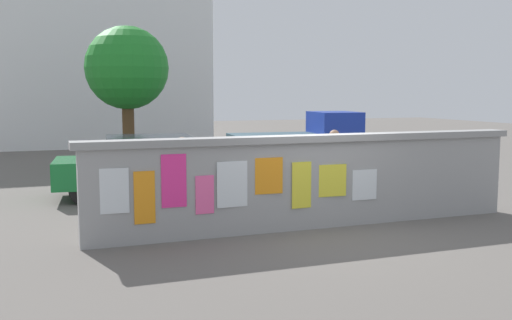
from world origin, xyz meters
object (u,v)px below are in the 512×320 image
(car_parked, at_px, (143,165))
(person_bystander, at_px, (183,173))
(motorcycle, at_px, (396,176))
(tree_roadside, at_px, (127,69))
(auto_rickshaw_truck, at_px, (301,146))
(person_walking, at_px, (334,160))
(bicycle_near, at_px, (281,198))

(car_parked, height_order, person_bystander, person_bystander)
(motorcycle, height_order, tree_roadside, tree_roadside)
(auto_rickshaw_truck, height_order, person_walking, auto_rickshaw_truck)
(auto_rickshaw_truck, distance_m, bicycle_near, 5.32)
(motorcycle, distance_m, person_bystander, 5.58)
(auto_rickshaw_truck, height_order, bicycle_near, auto_rickshaw_truck)
(car_parked, bearing_deg, person_bystander, -87.83)
(auto_rickshaw_truck, distance_m, person_walking, 4.16)
(auto_rickshaw_truck, distance_m, car_parked, 4.91)
(auto_rickshaw_truck, relative_size, car_parked, 0.94)
(person_walking, bearing_deg, auto_rickshaw_truck, 74.56)
(auto_rickshaw_truck, bearing_deg, person_bystander, -133.33)
(car_parked, relative_size, tree_roadside, 0.87)
(person_walking, height_order, tree_roadside, tree_roadside)
(tree_roadside, bearing_deg, person_bystander, -92.55)
(car_parked, bearing_deg, auto_rickshaw_truck, 16.69)
(auto_rickshaw_truck, height_order, tree_roadside, tree_roadside)
(car_parked, xyz_separation_m, motorcycle, (5.51, -2.04, -0.27))
(person_walking, bearing_deg, motorcycle, 16.43)
(bicycle_near, xyz_separation_m, tree_roadside, (-1.57, 9.09, 2.79))
(person_bystander, distance_m, tree_roadside, 9.57)
(bicycle_near, distance_m, person_walking, 1.71)
(bicycle_near, height_order, tree_roadside, tree_roadside)
(auto_rickshaw_truck, relative_size, person_walking, 2.30)
(person_bystander, bearing_deg, motorcycle, 14.57)
(auto_rickshaw_truck, xyz_separation_m, bicycle_near, (-2.58, -4.62, -0.54))
(person_walking, distance_m, tree_roadside, 9.27)
(person_walking, bearing_deg, bicycle_near, -157.70)
(car_parked, height_order, tree_roadside, tree_roadside)
(car_parked, height_order, motorcycle, car_parked)
(person_walking, distance_m, person_bystander, 3.56)
(motorcycle, bearing_deg, person_bystander, -165.43)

